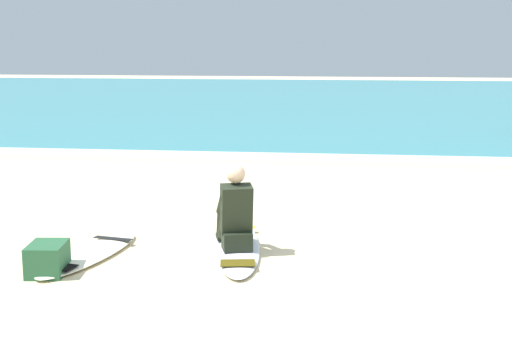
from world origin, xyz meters
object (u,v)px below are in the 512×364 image
(surfboard_main, at_px, (237,246))
(surfer_seated, at_px, (235,215))
(surfboard_spare_near, at_px, (89,254))
(beach_bag, at_px, (47,259))

(surfboard_main, height_order, surfer_seated, surfer_seated)
(surfer_seated, bearing_deg, surfboard_main, 93.72)
(surfboard_spare_near, bearing_deg, beach_bag, -108.90)
(surfer_seated, relative_size, beach_bag, 1.97)
(surfer_seated, relative_size, surfboard_spare_near, 0.48)
(surfboard_spare_near, xyz_separation_m, beach_bag, (-0.21, -0.62, 0.12))
(surfboard_main, relative_size, beach_bag, 5.21)
(surfer_seated, height_order, surfboard_spare_near, surfer_seated)
(surfboard_main, bearing_deg, beach_bag, -147.13)
(surfboard_main, relative_size, surfboard_spare_near, 1.27)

